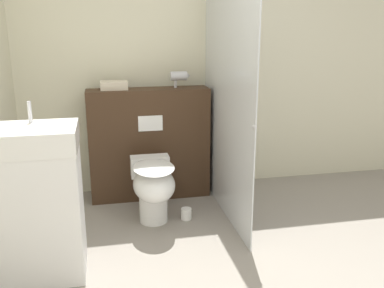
{
  "coord_description": "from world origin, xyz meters",
  "views": [
    {
      "loc": [
        -0.57,
        -1.98,
        1.63
      ],
      "look_at": [
        0.11,
        1.29,
        0.68
      ],
      "focal_mm": 40.0,
      "sensor_mm": 36.0,
      "label": 1
    }
  ],
  "objects": [
    {
      "name": "wall_back",
      "position": [
        0.0,
        2.17,
        1.25
      ],
      "size": [
        8.0,
        0.06,
        2.5
      ],
      "color": "beige",
      "rests_on": "ground_plane"
    },
    {
      "name": "partition_panel",
      "position": [
        -0.17,
        1.92,
        0.52
      ],
      "size": [
        1.12,
        0.27,
        1.05
      ],
      "color": "#3D2819",
      "rests_on": "ground_plane"
    },
    {
      "name": "shower_glass",
      "position": [
        0.43,
        1.42,
        0.98
      ],
      "size": [
        0.04,
        1.45,
        1.96
      ],
      "color": "silver",
      "rests_on": "ground_plane"
    },
    {
      "name": "toilet",
      "position": [
        -0.21,
        1.32,
        0.33
      ],
      "size": [
        0.34,
        0.6,
        0.52
      ],
      "color": "white",
      "rests_on": "ground_plane"
    },
    {
      "name": "sink_vanity",
      "position": [
        -1.03,
        0.72,
        0.51
      ],
      "size": [
        0.58,
        0.44,
        1.15
      ],
      "color": "white",
      "rests_on": "ground_plane"
    },
    {
      "name": "hair_drier",
      "position": [
        0.13,
        1.94,
        1.15
      ],
      "size": [
        0.18,
        0.08,
        0.15
      ],
      "color": "#B7B7BC",
      "rests_on": "partition_panel"
    },
    {
      "name": "folded_towel",
      "position": [
        -0.47,
        1.94,
        1.09
      ],
      "size": [
        0.24,
        0.17,
        0.07
      ],
      "color": "beige",
      "rests_on": "partition_panel"
    },
    {
      "name": "spare_toilet_roll",
      "position": [
        0.07,
        1.33,
        0.05
      ],
      "size": [
        0.09,
        0.09,
        0.1
      ],
      "color": "white",
      "rests_on": "ground_plane"
    }
  ]
}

